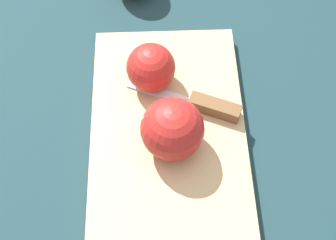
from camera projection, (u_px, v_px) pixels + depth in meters
ground_plane at (168, 136)px, 0.65m from camera, size 4.00×4.00×0.00m
cutting_board at (168, 132)px, 0.64m from camera, size 0.37×0.27×0.02m
apple_half_left at (170, 129)px, 0.58m from camera, size 0.08×0.08×0.08m
apple_half_right at (151, 67)px, 0.64m from camera, size 0.07×0.07×0.07m
knife at (208, 106)px, 0.64m from camera, size 0.10×0.15×0.02m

